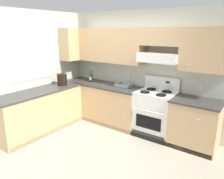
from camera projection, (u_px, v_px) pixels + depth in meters
ground_plane at (84, 148)px, 4.05m from camera, size 7.04×7.04×0.00m
wall_back at (144, 62)px, 4.63m from camera, size 4.68×0.57×2.55m
wall_left at (36, 67)px, 4.77m from camera, size 0.47×4.00×2.55m
counter_back_run at (125, 108)px, 4.85m from camera, size 3.60×0.65×0.91m
counter_left_run at (40, 111)px, 4.63m from camera, size 0.63×1.91×0.91m
stove at (155, 113)px, 4.45m from camera, size 0.76×0.62×1.20m
wine_bottle at (91, 77)px, 5.25m from camera, size 0.07×0.08×0.32m
bowl at (124, 85)px, 4.87m from camera, size 0.36×0.26×0.06m
bucket at (62, 79)px, 4.95m from camera, size 0.23×0.23×0.26m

